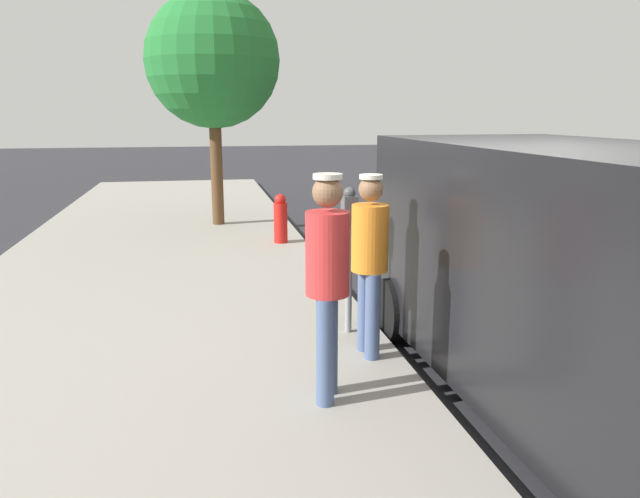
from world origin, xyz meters
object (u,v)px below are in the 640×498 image
street_tree (213,61)px  fire_hydrant (281,219)px  pedestrian_in_orange (370,254)px  pedestrian_in_red (327,273)px  parked_van (607,282)px  parking_meter_near (349,235)px

street_tree → fire_hydrant: size_ratio=5.29×
pedestrian_in_orange → pedestrian_in_red: pedestrian_in_red is taller
pedestrian_in_orange → parked_van: parked_van is taller
parking_meter_near → pedestrian_in_orange: (-0.04, 0.62, -0.05)m
pedestrian_in_orange → street_tree: bearing=-81.0°
parking_meter_near → fire_hydrant: parking_meter_near is taller
parking_meter_near → parked_van: size_ratio=0.29×
parking_meter_near → fire_hydrant: bearing=-88.8°
street_tree → parking_meter_near: bearing=99.5°
pedestrian_in_red → fire_hydrant: (-0.43, -6.07, -0.62)m
fire_hydrant → street_tree: bearing=-64.0°
parked_van → street_tree: street_tree is taller
parked_van → fire_hydrant: size_ratio=6.09×
street_tree → fire_hydrant: street_tree is taller
pedestrian_in_red → fire_hydrant: pedestrian_in_red is taller
parking_meter_near → pedestrian_in_red: (0.53, 1.45, 0.01)m
parked_van → fire_hydrant: bearing=-76.4°
pedestrian_in_orange → fire_hydrant: pedestrian_in_orange is taller
pedestrian_in_orange → fire_hydrant: (0.14, -5.24, -0.56)m
parking_meter_near → pedestrian_in_red: size_ratio=0.84×
parking_meter_near → parked_van: parked_van is taller
pedestrian_in_orange → parked_van: size_ratio=0.33×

